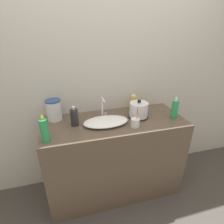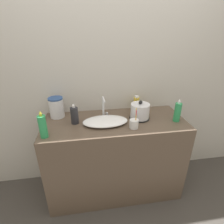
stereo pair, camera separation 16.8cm
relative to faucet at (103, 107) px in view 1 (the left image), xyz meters
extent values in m
plane|color=#47423D|center=(0.10, -0.39, -1.01)|extent=(12.00, 12.00, 0.00)
cube|color=beige|center=(0.10, 0.21, 0.29)|extent=(6.00, 0.04, 2.60)
cube|color=brown|center=(0.10, -0.10, -0.57)|extent=(1.41, 0.58, 0.89)
ellipsoid|color=white|center=(0.00, -0.14, -0.10)|extent=(0.43, 0.25, 0.05)
cylinder|color=silver|center=(0.00, 0.02, -0.01)|extent=(0.02, 0.02, 0.22)
cylinder|color=silver|center=(0.00, -0.05, 0.09)|extent=(0.02, 0.13, 0.02)
cylinder|color=silver|center=(0.03, 0.02, -0.10)|extent=(0.02, 0.02, 0.04)
cylinder|color=black|center=(0.35, -0.09, -0.12)|extent=(0.20, 0.20, 0.01)
cylinder|color=silver|center=(0.35, -0.09, -0.04)|extent=(0.19, 0.19, 0.16)
sphere|color=black|center=(0.35, -0.09, 0.05)|extent=(0.04, 0.04, 0.04)
cylinder|color=silver|center=(0.25, -0.26, -0.08)|extent=(0.08, 0.08, 0.08)
cylinder|color=yellow|center=(0.26, -0.27, 0.00)|extent=(0.02, 0.02, 0.17)
cylinder|color=#B24CCC|center=(0.26, -0.26, -0.01)|extent=(0.01, 0.04, 0.15)
cylinder|color=#E5333F|center=(0.26, -0.27, -0.01)|extent=(0.02, 0.04, 0.15)
cylinder|color=#28282D|center=(-0.29, -0.09, -0.04)|extent=(0.07, 0.07, 0.16)
cylinder|color=white|center=(-0.29, -0.09, 0.05)|extent=(0.02, 0.02, 0.02)
cube|color=white|center=(-0.29, -0.10, 0.07)|extent=(0.02, 0.04, 0.01)
cylinder|color=gold|center=(0.37, 0.11, -0.04)|extent=(0.06, 0.06, 0.15)
cylinder|color=white|center=(0.37, 0.11, 0.04)|extent=(0.05, 0.05, 0.02)
cylinder|color=#2D9956|center=(0.70, -0.20, -0.03)|extent=(0.06, 0.06, 0.19)
cylinder|color=white|center=(0.70, -0.20, 0.08)|extent=(0.02, 0.02, 0.02)
cone|color=white|center=(0.70, -0.20, 0.10)|extent=(0.03, 0.03, 0.02)
cylinder|color=#2D9956|center=(-0.54, -0.29, -0.02)|extent=(0.07, 0.07, 0.20)
cylinder|color=gold|center=(-0.54, -0.29, 0.09)|extent=(0.02, 0.02, 0.02)
cone|color=gold|center=(-0.54, -0.29, 0.11)|extent=(0.03, 0.03, 0.02)
cylinder|color=silver|center=(-0.48, 0.08, -0.02)|extent=(0.14, 0.14, 0.19)
cylinder|color=#2D4C84|center=(-0.48, 0.08, 0.08)|extent=(0.15, 0.15, 0.01)
camera|label=1|loc=(-0.33, -1.58, 0.69)|focal=28.00mm
camera|label=2|loc=(-0.17, -1.61, 0.69)|focal=28.00mm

